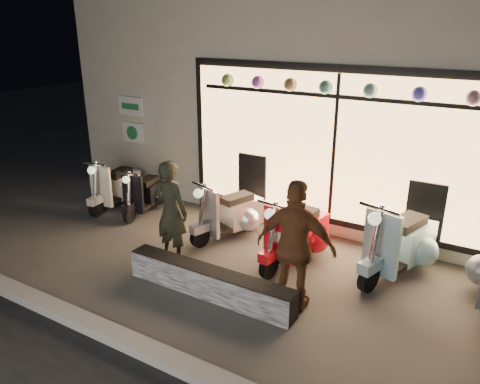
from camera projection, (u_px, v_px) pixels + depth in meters
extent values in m
plane|color=#383533|center=(230.00, 273.00, 6.91)|extent=(40.00, 40.00, 0.00)
cube|color=slate|center=(136.00, 345.00, 5.28)|extent=(40.00, 0.25, 0.12)
cube|color=beige|center=(350.00, 93.00, 10.25)|extent=(10.00, 6.00, 4.00)
cube|color=black|center=(335.00, 149.00, 7.59)|extent=(5.45, 0.06, 2.65)
cube|color=#FFBF6B|center=(335.00, 149.00, 7.55)|extent=(5.20, 0.04, 2.40)
cube|color=black|center=(338.00, 97.00, 7.23)|extent=(4.90, 0.06, 0.06)
cube|color=white|center=(131.00, 106.00, 9.58)|extent=(0.65, 0.04, 0.38)
cube|color=white|center=(133.00, 133.00, 9.77)|extent=(0.55, 0.04, 0.42)
cube|color=black|center=(209.00, 282.00, 6.28)|extent=(2.50, 0.28, 0.40)
cylinder|color=black|center=(200.00, 237.00, 7.65)|extent=(0.20, 0.35, 0.34)
cylinder|color=black|center=(245.00, 221.00, 8.25)|extent=(0.22, 0.36, 0.34)
cube|color=#BABBBF|center=(210.00, 212.00, 7.64)|extent=(0.45, 0.21, 0.81)
cube|color=#BABBBF|center=(241.00, 212.00, 8.12)|extent=(0.62, 0.79, 0.46)
cube|color=black|center=(237.00, 198.00, 7.97)|extent=(0.44, 0.61, 0.12)
sphere|color=#FFF2CC|center=(198.00, 193.00, 7.38)|extent=(0.19, 0.19, 0.15)
cylinder|color=black|center=(269.00, 266.00, 6.74)|extent=(0.16, 0.37, 0.36)
cylinder|color=black|center=(307.00, 241.00, 7.50)|extent=(0.18, 0.37, 0.36)
cube|color=red|center=(279.00, 235.00, 6.75)|extent=(0.49, 0.15, 0.86)
cube|color=red|center=(305.00, 231.00, 7.34)|extent=(0.55, 0.79, 0.48)
cube|color=black|center=(302.00, 216.00, 7.17)|extent=(0.38, 0.62, 0.13)
sphere|color=#FFF2CC|center=(270.00, 214.00, 6.44)|extent=(0.18, 0.18, 0.16)
cylinder|color=black|center=(129.00, 215.00, 8.57)|extent=(0.14, 0.31, 0.30)
cylinder|color=black|center=(154.00, 199.00, 9.35)|extent=(0.16, 0.31, 0.30)
cube|color=black|center=(133.00, 194.00, 8.62)|extent=(0.41, 0.14, 0.72)
cube|color=black|center=(151.00, 192.00, 9.21)|extent=(0.48, 0.67, 0.41)
cube|color=black|center=(148.00, 181.00, 9.04)|extent=(0.33, 0.53, 0.11)
sphere|color=#FFF2CC|center=(126.00, 180.00, 8.33)|extent=(0.15, 0.15, 0.13)
cylinder|color=black|center=(96.00, 208.00, 8.84)|extent=(0.14, 0.34, 0.33)
cylinder|color=black|center=(127.00, 192.00, 9.67)|extent=(0.16, 0.34, 0.33)
cube|color=beige|center=(101.00, 186.00, 8.88)|extent=(0.45, 0.13, 0.79)
cube|color=beige|center=(123.00, 184.00, 9.52)|extent=(0.50, 0.73, 0.45)
cube|color=black|center=(119.00, 173.00, 9.34)|extent=(0.34, 0.57, 0.12)
sphere|color=#FFF2CC|center=(91.00, 170.00, 8.57)|extent=(0.16, 0.16, 0.15)
cylinder|color=black|center=(368.00, 278.00, 6.39)|extent=(0.22, 0.40, 0.39)
cylinder|color=black|center=(410.00, 252.00, 7.11)|extent=(0.24, 0.41, 0.39)
cube|color=#8BB9C5|center=(381.00, 244.00, 6.39)|extent=(0.53, 0.23, 0.94)
cube|color=#8BB9C5|center=(409.00, 240.00, 6.96)|extent=(0.69, 0.90, 0.52)
cube|color=black|center=(407.00, 223.00, 6.77)|extent=(0.49, 0.70, 0.14)
sphere|color=#FFF2CC|center=(374.00, 219.00, 6.07)|extent=(0.21, 0.21, 0.17)
imported|color=black|center=(171.00, 211.00, 7.05)|extent=(0.61, 0.42, 1.60)
imported|color=brown|center=(296.00, 247.00, 5.80)|extent=(1.06, 0.55, 1.74)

